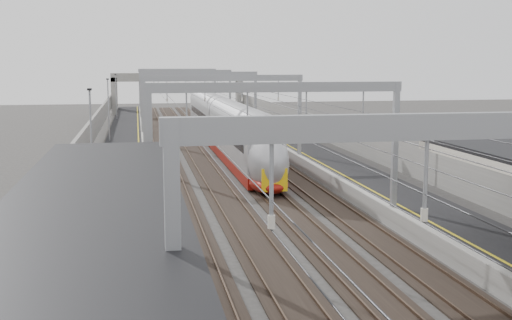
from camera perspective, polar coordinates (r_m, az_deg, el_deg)
name	(u,v)px	position (r m, az deg, el deg)	size (l,w,h in m)	color
platform_left	(125,160)	(54.81, -11.60, 0.01)	(4.00, 120.00, 1.00)	black
platform_right	(309,155)	(56.78, 4.76, 0.45)	(4.00, 120.00, 1.00)	black
tracks	(219,163)	(55.29, -3.27, -0.23)	(11.40, 140.00, 0.20)	black
overhead_line	(210,89)	(61.26, -4.11, 6.35)	(13.00, 140.00, 6.60)	#919499
canopy_left	(79,246)	(12.72, -15.44, -7.42)	(4.40, 30.00, 4.24)	black
overbridge	(178,82)	(109.47, -6.98, 6.86)	(22.00, 2.20, 6.90)	gray
wall_left	(85,148)	(54.82, -14.98, 1.05)	(0.30, 120.00, 3.20)	gray
wall_right	(344,142)	(57.56, 7.85, 1.61)	(0.30, 120.00, 3.20)	gray
train	(226,131)	(61.78, -2.69, 2.57)	(2.62, 47.78, 4.15)	maroon
signal_green	(151,113)	(80.94, -9.34, 4.16)	(0.32, 0.32, 3.48)	black
signal_red_near	(220,113)	(79.37, -3.22, 4.18)	(0.32, 0.32, 3.48)	black
signal_red_far	(236,112)	(81.25, -1.82, 4.29)	(0.32, 0.32, 3.48)	black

